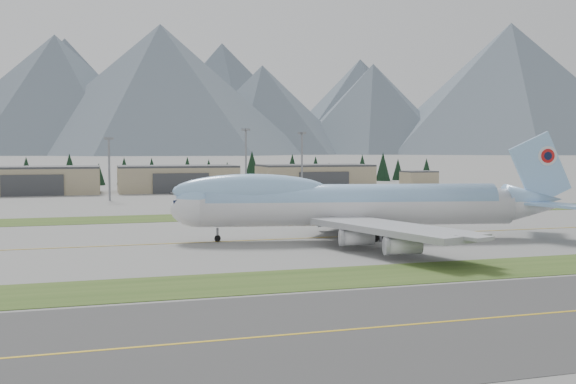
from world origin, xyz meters
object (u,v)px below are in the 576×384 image
object	(u,v)px
hangar_right	(314,177)
service_vehicle_a	(174,194)
service_vehicle_b	(303,195)
boeing_747_freighter	(354,204)
hangar_center	(177,178)
hangar_left	(36,180)
service_vehicle_c	(335,192)

from	to	relation	value
hangar_right	service_vehicle_a	bearing A→B (deg)	-163.63
hangar_right	service_vehicle_b	distance (m)	38.23
service_vehicle_a	boeing_747_freighter	bearing A→B (deg)	-97.34
boeing_747_freighter	hangar_center	bearing A→B (deg)	106.67
hangar_right	hangar_left	bearing A→B (deg)	180.00
boeing_747_freighter	service_vehicle_c	distance (m)	137.10
hangar_center	service_vehicle_b	world-z (taller)	hangar_center
boeing_747_freighter	hangar_right	world-z (taller)	boeing_747_freighter
hangar_left	hangar_right	size ratio (longest dim) A/B	1.00
boeing_747_freighter	hangar_right	distance (m)	160.16
hangar_center	service_vehicle_c	bearing A→B (deg)	-22.00
boeing_747_freighter	service_vehicle_c	world-z (taller)	boeing_747_freighter
boeing_747_freighter	hangar_left	distance (m)	169.97
service_vehicle_b	hangar_center	bearing A→B (deg)	43.29
service_vehicle_c	hangar_right	bearing A→B (deg)	89.26
service_vehicle_b	hangar_left	bearing A→B (deg)	62.07
hangar_right	service_vehicle_a	xyz separation A→B (m)	(-63.47, -18.64, -5.39)
hangar_center	hangar_right	distance (m)	60.00
boeing_747_freighter	hangar_left	world-z (taller)	boeing_747_freighter
boeing_747_freighter	hangar_right	size ratio (longest dim) A/B	1.66
hangar_right	service_vehicle_c	world-z (taller)	hangar_right
hangar_center	hangar_left	bearing A→B (deg)	180.00
service_vehicle_a	service_vehicle_b	size ratio (longest dim) A/B	1.19
boeing_747_freighter	hangar_center	size ratio (longest dim) A/B	1.66
service_vehicle_a	service_vehicle_b	xyz separation A→B (m)	(47.60, -15.72, 0.00)
hangar_center	hangar_right	size ratio (longest dim) A/B	1.00
hangar_center	service_vehicle_a	distance (m)	19.71
hangar_center	service_vehicle_c	size ratio (longest dim) A/B	13.28
hangar_right	service_vehicle_b	world-z (taller)	hangar_right
boeing_747_freighter	service_vehicle_c	size ratio (longest dim) A/B	22.03
hangar_left	service_vehicle_b	bearing A→B (deg)	-19.12
service_vehicle_b	service_vehicle_c	bearing A→B (deg)	-68.16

